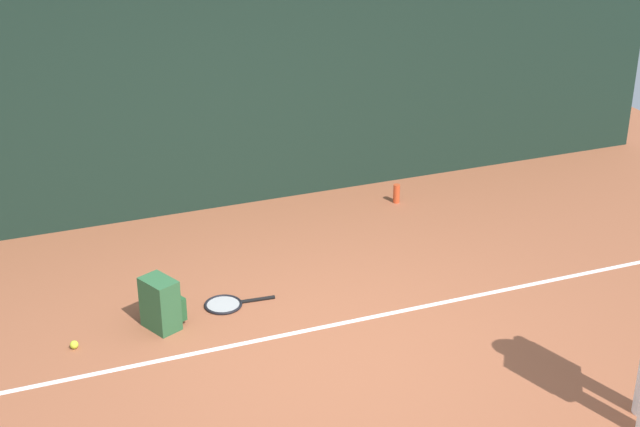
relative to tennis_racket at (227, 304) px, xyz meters
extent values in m
plane|color=#9E5638|center=(0.63, -0.97, -0.01)|extent=(12.00, 12.00, 0.00)
cube|color=#192D23|center=(0.63, 2.03, 1.19)|extent=(10.00, 0.10, 2.39)
cube|color=white|center=(0.63, -0.62, -0.01)|extent=(9.00, 0.05, 0.00)
cylinder|color=black|center=(0.27, -0.02, 0.00)|extent=(0.30, 0.06, 0.03)
torus|color=black|center=(-0.03, 0.00, 0.00)|extent=(0.35, 0.35, 0.02)
cylinder|color=#B2B2B2|center=(-0.03, 0.00, 0.00)|extent=(0.30, 0.30, 0.00)
cube|color=#2D6038|center=(-0.59, -0.15, 0.21)|extent=(0.31, 0.36, 0.44)
cube|color=#23562D|center=(-0.46, -0.09, 0.13)|extent=(0.16, 0.23, 0.20)
sphere|color=#CCE033|center=(-1.30, -0.21, 0.02)|extent=(0.07, 0.07, 0.07)
cylinder|color=#D84C26|center=(2.26, 1.42, 0.09)|extent=(0.07, 0.07, 0.20)
camera|label=1|loc=(-1.77, -6.76, 4.05)|focal=53.07mm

